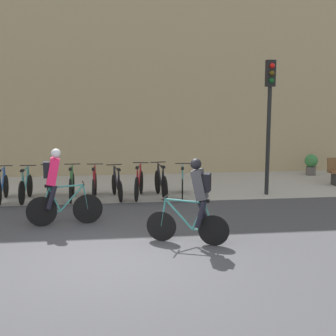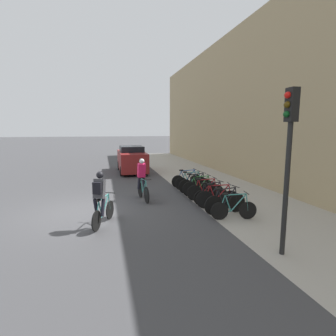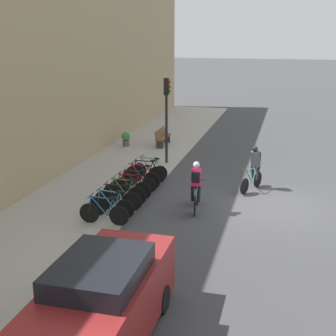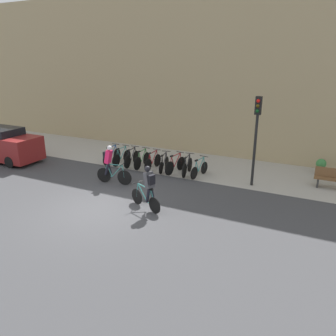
{
  "view_description": "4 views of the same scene",
  "coord_description": "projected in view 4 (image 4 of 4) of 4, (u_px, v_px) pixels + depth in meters",
  "views": [
    {
      "loc": [
        0.06,
        -8.22,
        3.06
      ],
      "look_at": [
        1.32,
        2.03,
        1.37
      ],
      "focal_mm": 50.0,
      "sensor_mm": 36.0,
      "label": 1
    },
    {
      "loc": [
        9.88,
        0.92,
        3.04
      ],
      "look_at": [
        -0.6,
        3.5,
        1.43
      ],
      "focal_mm": 28.0,
      "sensor_mm": 36.0,
      "label": 2
    },
    {
      "loc": [
        -15.98,
        -0.4,
        5.92
      ],
      "look_at": [
        -0.89,
        3.55,
        1.41
      ],
      "focal_mm": 50.0,
      "sensor_mm": 36.0,
      "label": 3
    },
    {
      "loc": [
        7.34,
        -9.02,
        5.46
      ],
      "look_at": [
        1.15,
        3.64,
        0.73
      ],
      "focal_mm": 35.0,
      "sensor_mm": 36.0,
      "label": 4
    }
  ],
  "objects": [
    {
      "name": "parked_bike_6",
      "position": [
        175.0,
        165.0,
        16.35
      ],
      "size": [
        0.49,
        1.67,
        0.98
      ],
      "color": "black",
      "rests_on": "ground"
    },
    {
      "name": "traffic_light_pole",
      "position": [
        257.0,
        126.0,
        13.98
      ],
      "size": [
        0.26,
        0.3,
        3.96
      ],
      "color": "black",
      "rests_on": "ground"
    },
    {
      "name": "building_facade",
      "position": [
        193.0,
        74.0,
        18.93
      ],
      "size": [
        44.0,
        0.6,
        9.22
      ],
      "primitive_type": "cube",
      "color": "tan",
      "rests_on": "ground"
    },
    {
      "name": "parked_bike_8",
      "position": [
        199.0,
        169.0,
        15.83
      ],
      "size": [
        0.46,
        1.57,
        0.94
      ],
      "color": "black",
      "rests_on": "ground"
    },
    {
      "name": "potted_plant",
      "position": [
        321.0,
        166.0,
        16.15
      ],
      "size": [
        0.48,
        0.48,
        0.78
      ],
      "color": "#56514C",
      "rests_on": "ground"
    },
    {
      "name": "cyclist_grey",
      "position": [
        148.0,
        187.0,
        12.11
      ],
      "size": [
        1.61,
        0.74,
        1.76
      ],
      "color": "black",
      "rests_on": "ground"
    },
    {
      "name": "parked_bike_1",
      "position": [
        122.0,
        157.0,
        17.69
      ],
      "size": [
        0.46,
        1.64,
        0.96
      ],
      "color": "black",
      "rests_on": "ground"
    },
    {
      "name": "parked_bike_5",
      "position": [
        164.0,
        164.0,
        16.63
      ],
      "size": [
        0.46,
        1.59,
        0.94
      ],
      "color": "black",
      "rests_on": "ground"
    },
    {
      "name": "cyclist_pink",
      "position": [
        110.0,
        164.0,
        14.79
      ],
      "size": [
        1.73,
        0.5,
        1.79
      ],
      "color": "black",
      "rests_on": "ground"
    },
    {
      "name": "parked_bike_7",
      "position": [
        187.0,
        166.0,
        16.08
      ],
      "size": [
        0.46,
        1.68,
        0.99
      ],
      "color": "black",
      "rests_on": "ground"
    },
    {
      "name": "ground",
      "position": [
        99.0,
        209.0,
        12.48
      ],
      "size": [
        200.0,
        200.0,
        0.0
      ],
      "primitive_type": "plane",
      "color": "#3D3D3F"
    },
    {
      "name": "parked_bike_4",
      "position": [
        153.0,
        162.0,
        16.89
      ],
      "size": [
        0.46,
        1.65,
        0.97
      ],
      "color": "black",
      "rests_on": "ground"
    },
    {
      "name": "parked_bike_3",
      "position": [
        142.0,
        160.0,
        17.15
      ],
      "size": [
        0.46,
        1.66,
        0.98
      ],
      "color": "black",
      "rests_on": "ground"
    },
    {
      "name": "parked_bike_2",
      "position": [
        132.0,
        158.0,
        17.42
      ],
      "size": [
        0.46,
        1.68,
        0.98
      ],
      "color": "black",
      "rests_on": "ground"
    },
    {
      "name": "parked_car",
      "position": [
        4.0,
        145.0,
        18.18
      ],
      "size": [
        4.3,
        1.84,
        1.85
      ],
      "color": "maroon",
      "rests_on": "ground"
    },
    {
      "name": "parked_bike_0",
      "position": [
        112.0,
        156.0,
        17.95
      ],
      "size": [
        0.46,
        1.67,
        0.97
      ],
      "color": "black",
      "rests_on": "ground"
    },
    {
      "name": "kerb_strip",
      "position": [
        174.0,
        162.0,
        18.23
      ],
      "size": [
        44.0,
        4.5,
        0.01
      ],
      "primitive_type": "cube",
      "color": "#A39E93",
      "rests_on": "ground"
    }
  ]
}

